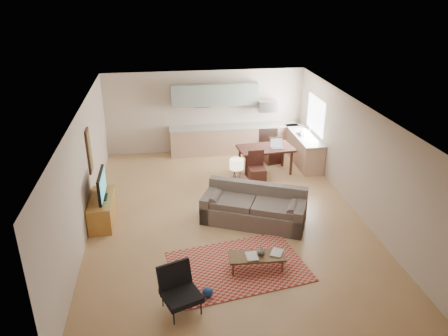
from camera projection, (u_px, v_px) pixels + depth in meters
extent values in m
plane|color=#A37A4E|center=(226.00, 215.00, 10.80)|extent=(9.00, 9.00, 0.00)
plane|color=white|center=(226.00, 110.00, 9.71)|extent=(9.00, 9.00, 0.00)
plane|color=#B9A896|center=(205.00, 112.00, 14.33)|extent=(6.50, 0.00, 6.50)
plane|color=#B9A896|center=(273.00, 290.00, 6.18)|extent=(6.50, 0.00, 6.50)
plane|color=#B9A896|center=(83.00, 174.00, 9.82)|extent=(0.00, 9.00, 9.00)
plane|color=#B9A896|center=(357.00, 158.00, 10.69)|extent=(0.00, 9.00, 9.00)
cube|color=#A5A8AD|center=(266.00, 138.00, 14.67)|extent=(0.62, 0.62, 0.90)
cube|color=#A5A8AD|center=(267.00, 106.00, 14.25)|extent=(0.62, 0.40, 0.35)
cube|color=gray|center=(215.00, 95.00, 13.98)|extent=(2.80, 0.34, 0.70)
cube|color=white|center=(316.00, 115.00, 13.32)|extent=(0.02, 1.40, 1.05)
cube|color=maroon|center=(238.00, 266.00, 8.88)|extent=(2.94, 2.27, 0.02)
imported|color=maroon|center=(246.00, 257.00, 8.60)|extent=(0.25, 0.32, 0.03)
imported|color=navy|center=(271.00, 252.00, 8.77)|extent=(0.47, 0.49, 0.02)
imported|color=black|center=(261.00, 250.00, 8.68)|extent=(0.23, 0.23, 0.17)
imported|color=beige|center=(302.00, 132.00, 13.50)|extent=(0.11, 0.11, 0.19)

